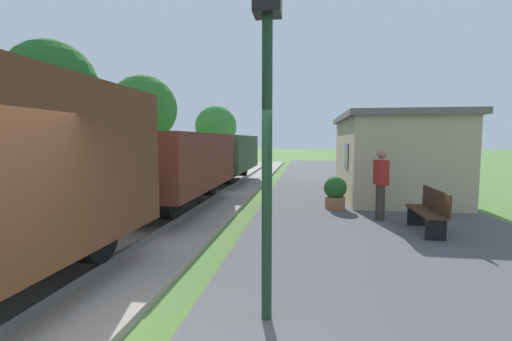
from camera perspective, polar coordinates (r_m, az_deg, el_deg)
The scene contains 9 objects.
freight_train at distance 9.98m, azimuth -14.80°, elevation 0.97°, with size 2.50×19.40×2.72m.
station_hut at distance 12.80m, azimuth 21.30°, elevation 2.33°, with size 3.50×5.80×2.78m.
bench_near_hut at distance 8.15m, azimuth 26.65°, elevation -5.87°, with size 0.42×1.50×0.91m.
person_waiting at distance 8.87m, azimuth 19.86°, elevation -1.75°, with size 0.32×0.42×1.71m.
potted_planter at distance 10.02m, azimuth 12.91°, elevation -3.47°, with size 0.64×0.64×0.92m.
lamp_post_near at distance 3.67m, azimuth 1.86°, elevation 14.59°, with size 0.28×0.28×3.70m.
tree_trackside_far at distance 16.66m, azimuth -30.62°, elevation 11.92°, with size 3.59×3.59×6.19m.
tree_field_left at distance 23.71m, azimuth -18.00°, elevation 9.66°, with size 4.25×4.25×6.31m.
tree_field_distant at distance 30.28m, azimuth -6.62°, elevation 7.21°, with size 3.58×3.58×5.12m.
Camera 1 is at (1.48, -2.45, 2.20)m, focal length 24.28 mm.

